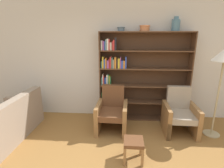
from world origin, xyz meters
TOP-DOWN VIEW (x-y plane):
  - wall_back at (0.00, 2.43)m, footprint 12.00×0.06m
  - bookshelf at (0.34, 2.26)m, footprint 2.06×0.30m
  - bowl_brass at (-0.03, 2.24)m, footprint 0.17×0.17m
  - bowl_copper at (0.48, 2.24)m, footprint 0.23×0.23m
  - vase_tall at (1.13, 2.24)m, footprint 0.17×0.17m
  - couch at (-2.27, 1.20)m, footprint 0.91×1.63m
  - armchair_leather at (-0.19, 1.69)m, footprint 0.67×0.70m
  - armchair_cushioned at (1.23, 1.69)m, footprint 0.66×0.70m
  - floor_lamp at (1.89, 1.61)m, footprint 0.45×0.45m
  - footstool at (0.23, 0.71)m, footprint 0.31×0.31m

SIDE VIEW (x-z plane):
  - couch at x=-2.27m, z-range -0.13..0.71m
  - footstool at x=0.23m, z-range 0.11..0.48m
  - armchair_leather at x=-0.19m, z-range -0.07..0.87m
  - armchair_cushioned at x=1.23m, z-range -0.07..0.87m
  - bookshelf at x=0.34m, z-range 0.00..2.06m
  - wall_back at x=0.00m, z-range 0.00..2.75m
  - floor_lamp at x=1.89m, z-range 0.67..2.44m
  - bowl_brass at x=-0.03m, z-range 2.07..2.16m
  - bowl_copper at x=0.48m, z-range 2.07..2.19m
  - vase_tall at x=1.13m, z-range 2.04..2.34m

